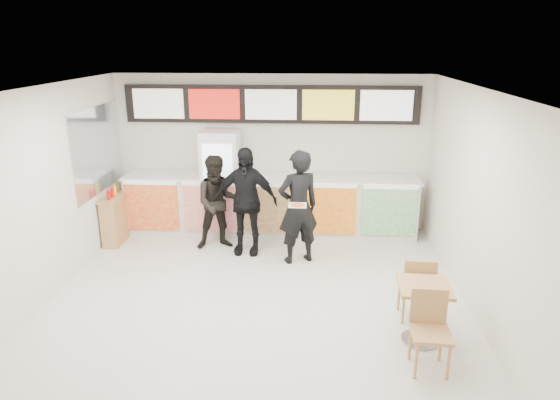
# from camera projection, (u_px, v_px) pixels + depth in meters

# --- Properties ---
(floor) EXTENTS (7.00, 7.00, 0.00)m
(floor) POSITION_uv_depth(u_px,v_px,m) (252.00, 316.00, 6.80)
(floor) COLOR beige
(floor) RESTS_ON ground
(ceiling) EXTENTS (7.00, 7.00, 0.00)m
(ceiling) POSITION_uv_depth(u_px,v_px,m) (248.00, 93.00, 5.88)
(ceiling) COLOR white
(ceiling) RESTS_ON wall_back
(wall_back) EXTENTS (6.00, 0.00, 6.00)m
(wall_back) POSITION_uv_depth(u_px,v_px,m) (272.00, 153.00, 9.66)
(wall_back) COLOR silver
(wall_back) RESTS_ON floor
(wall_left) EXTENTS (0.00, 7.00, 7.00)m
(wall_left) POSITION_uv_depth(u_px,v_px,m) (22.00, 208.00, 6.52)
(wall_left) COLOR silver
(wall_left) RESTS_ON floor
(wall_right) EXTENTS (0.00, 7.00, 7.00)m
(wall_right) POSITION_uv_depth(u_px,v_px,m) (491.00, 218.00, 6.16)
(wall_right) COLOR silver
(wall_right) RESTS_ON floor
(service_counter) EXTENTS (5.56, 0.77, 1.14)m
(service_counter) POSITION_uv_depth(u_px,v_px,m) (270.00, 205.00, 9.56)
(service_counter) COLOR silver
(service_counter) RESTS_ON floor
(menu_board) EXTENTS (5.50, 0.14, 0.70)m
(menu_board) POSITION_uv_depth(u_px,v_px,m) (271.00, 104.00, 9.29)
(menu_board) COLOR black
(menu_board) RESTS_ON wall_back
(drinks_fridge) EXTENTS (0.70, 0.67, 2.00)m
(drinks_fridge) POSITION_uv_depth(u_px,v_px,m) (221.00, 183.00, 9.50)
(drinks_fridge) COLOR white
(drinks_fridge) RESTS_ON floor
(mirror_panel) EXTENTS (0.01, 2.00, 1.50)m
(mirror_panel) POSITION_uv_depth(u_px,v_px,m) (98.00, 150.00, 8.77)
(mirror_panel) COLOR #B2B7BF
(mirror_panel) RESTS_ON wall_left
(customer_main) EXTENTS (0.83, 0.71, 1.93)m
(customer_main) POSITION_uv_depth(u_px,v_px,m) (298.00, 207.00, 8.21)
(customer_main) COLOR black
(customer_main) RESTS_ON floor
(customer_left) EXTENTS (0.97, 0.84, 1.70)m
(customer_left) POSITION_uv_depth(u_px,v_px,m) (218.00, 203.00, 8.82)
(customer_left) COLOR black
(customer_left) RESTS_ON floor
(customer_mid) EXTENTS (1.14, 0.54, 1.89)m
(customer_mid) POSITION_uv_depth(u_px,v_px,m) (245.00, 201.00, 8.59)
(customer_mid) COLOR black
(customer_mid) RESTS_ON floor
(pizza_slice) EXTENTS (0.36, 0.36, 0.02)m
(pizza_slice) POSITION_uv_depth(u_px,v_px,m) (297.00, 205.00, 7.73)
(pizza_slice) COLOR beige
(pizza_slice) RESTS_ON customer_main
(cafe_table) EXTENTS (0.65, 1.59, 0.92)m
(cafe_table) POSITION_uv_depth(u_px,v_px,m) (423.00, 303.00, 6.08)
(cafe_table) COLOR tan
(cafe_table) RESTS_ON floor
(condiment_ledge) EXTENTS (0.32, 0.79, 1.05)m
(condiment_ledge) POSITION_uv_depth(u_px,v_px,m) (115.00, 219.00, 9.19)
(condiment_ledge) COLOR tan
(condiment_ledge) RESTS_ON floor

